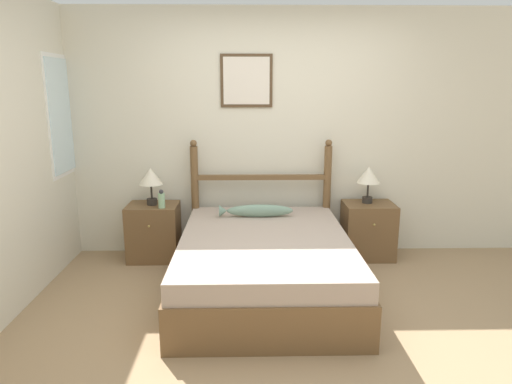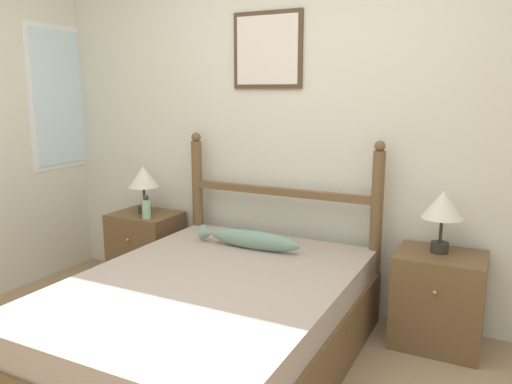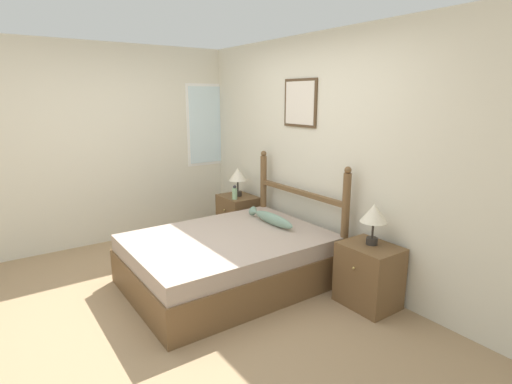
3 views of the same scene
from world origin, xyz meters
TOP-DOWN VIEW (x-y plane):
  - ground_plane at (0.00, 0.00)m, footprint 16.00×16.00m
  - wall_back at (-0.00, 1.73)m, footprint 6.40×0.08m
  - wall_left at (-2.13, 0.03)m, footprint 0.08×6.40m
  - bed at (-0.13, 0.64)m, footprint 1.47×1.97m
  - headboard at (-0.13, 1.58)m, footprint 1.47×0.08m
  - nightstand_left at (-1.25, 1.47)m, footprint 0.51×0.43m
  - nightstand_right at (0.99, 1.47)m, footprint 0.51×0.43m
  - table_lamp_left at (-1.25, 1.47)m, footprint 0.24×0.24m
  - table_lamp_right at (0.98, 1.50)m, footprint 0.24×0.24m
  - bottle at (-1.13, 1.34)m, footprint 0.07×0.07m
  - fish_pillow at (-0.19, 1.23)m, footprint 0.72×0.11m

SIDE VIEW (x-z plane):
  - ground_plane at x=0.00m, z-range 0.00..0.00m
  - bed at x=-0.13m, z-range 0.00..0.51m
  - nightstand_left at x=-1.25m, z-range 0.00..0.58m
  - nightstand_right at x=0.99m, z-range 0.00..0.58m
  - fish_pillow at x=-0.19m, z-range 0.52..0.64m
  - headboard at x=-0.13m, z-range 0.04..1.28m
  - bottle at x=-1.13m, z-range 0.57..0.76m
  - table_lamp_left at x=-1.25m, z-range 0.67..1.05m
  - table_lamp_right at x=0.98m, z-range 0.67..1.05m
  - wall_left at x=-2.13m, z-range 0.00..2.55m
  - wall_back at x=0.00m, z-range 0.00..2.55m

